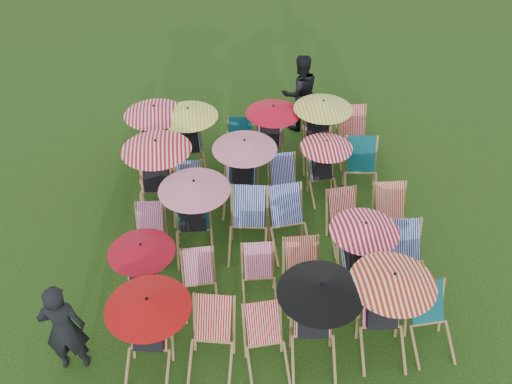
{
  "coord_description": "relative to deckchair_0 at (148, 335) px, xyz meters",
  "views": [
    {
      "loc": [
        -1.02,
        -6.89,
        7.05
      ],
      "look_at": [
        -0.18,
        0.41,
        0.9
      ],
      "focal_mm": 40.0,
      "sensor_mm": 36.0,
      "label": 1
    }
  ],
  "objects": [
    {
      "name": "deckchair_18",
      "position": [
        0.06,
        3.36,
        0.06
      ],
      "size": [
        1.23,
        1.29,
        1.46
      ],
      "rotation": [
        0.0,
        0.0,
        -0.04
      ],
      "color": "#A5794D",
      "rests_on": "ground"
    },
    {
      "name": "deckchair_16",
      "position": [
        3.25,
        2.16,
        -0.27
      ],
      "size": [
        0.64,
        0.85,
        0.88
      ],
      "rotation": [
        0.0,
        0.0,
        0.08
      ],
      "color": "#A5794D",
      "rests_on": "ground"
    },
    {
      "name": "deckchair_10",
      "position": [
        3.22,
        1.14,
        -0.05
      ],
      "size": [
        1.06,
        1.16,
        1.26
      ],
      "rotation": [
        0.0,
        0.0,
        0.21
      ],
      "color": "#A5794D",
      "rests_on": "ground"
    },
    {
      "name": "deckchair_28",
      "position": [
        3.24,
        4.5,
        0.01
      ],
      "size": [
        1.15,
        1.21,
        1.36
      ],
      "rotation": [
        0.0,
        0.0,
        -0.11
      ],
      "color": "#A5794D",
      "rests_on": "ground"
    },
    {
      "name": "deckchair_0",
      "position": [
        0.0,
        0.0,
        0.0
      ],
      "size": [
        1.13,
        1.21,
        1.35
      ],
      "rotation": [
        0.0,
        0.0,
        -0.18
      ],
      "color": "#A5794D",
      "rests_on": "ground"
    },
    {
      "name": "deckchair_6",
      "position": [
        -0.14,
        1.17,
        -0.09
      ],
      "size": [
        0.99,
        1.05,
        1.18
      ],
      "rotation": [
        0.0,
        0.0,
        -0.1
      ],
      "color": "#A5794D",
      "rests_on": "ground"
    },
    {
      "name": "deckchair_27",
      "position": [
        2.26,
        4.57,
        -0.03
      ],
      "size": [
        1.08,
        1.15,
        1.28
      ],
      "rotation": [
        0.0,
        0.0,
        -0.19
      ],
      "color": "#A5794D",
      "rests_on": "ground"
    },
    {
      "name": "deckchair_3",
      "position": [
        2.27,
        -0.05,
        0.02
      ],
      "size": [
        1.17,
        1.23,
        1.39
      ],
      "rotation": [
        0.0,
        0.0,
        -0.09
      ],
      "color": "#A5794D",
      "rests_on": "ground"
    },
    {
      "name": "deckchair_21",
      "position": [
        2.37,
        3.32,
        -0.29
      ],
      "size": [
        0.59,
        0.81,
        0.85
      ],
      "rotation": [
        0.0,
        0.0,
        0.04
      ],
      "color": "#A5794D",
      "rests_on": "ground"
    },
    {
      "name": "deckchair_15",
      "position": [
        2.27,
        2.14,
        -0.21
      ],
      "size": [
        0.75,
        0.99,
        1.01
      ],
      "rotation": [
        0.0,
        0.0,
        0.1
      ],
      "color": "#A5794D",
      "rests_on": "ground"
    },
    {
      "name": "deckchair_9",
      "position": [
        2.3,
        1.0,
        -0.25
      ],
      "size": [
        0.63,
        0.86,
        0.92
      ],
      "rotation": [
        0.0,
        0.0,
        -0.02
      ],
      "color": "#A5794D",
      "rests_on": "ground"
    },
    {
      "name": "deckchair_12",
      "position": [
        -0.07,
        2.26,
        -0.3
      ],
      "size": [
        0.6,
        0.8,
        0.82
      ],
      "rotation": [
        0.0,
        0.0,
        -0.08
      ],
      "color": "#A5794D",
      "rests_on": "ground"
    },
    {
      "name": "deckchair_1",
      "position": [
        0.83,
        -0.04,
        -0.23
      ],
      "size": [
        0.8,
        0.99,
        0.96
      ],
      "rotation": [
        0.0,
        0.0,
        -0.2
      ],
      "color": "#A5794D",
      "rests_on": "ground"
    },
    {
      "name": "person_rear",
      "position": [
        3.06,
        5.79,
        0.15
      ],
      "size": [
        0.95,
        0.8,
        1.72
      ],
      "primitive_type": "imported",
      "rotation": [
        0.0,
        0.0,
        3.34
      ],
      "color": "black",
      "rests_on": "ground"
    },
    {
      "name": "deckchair_25",
      "position": [
        0.65,
        4.52,
        0.01
      ],
      "size": [
        1.14,
        1.22,
        1.36
      ],
      "rotation": [
        0.0,
        0.0,
        0.11
      ],
      "color": "#A5794D",
      "rests_on": "ground"
    },
    {
      "name": "deckchair_11",
      "position": [
        3.96,
        1.08,
        -0.21
      ],
      "size": [
        0.67,
        0.93,
        1.0
      ],
      "rotation": [
        0.0,
        0.0,
        0.01
      ],
      "color": "#A5794D",
      "rests_on": "ground"
    },
    {
      "name": "deckchair_4",
      "position": [
        3.26,
        -0.01,
        0.03
      ],
      "size": [
        1.18,
        1.24,
        1.4
      ],
      "rotation": [
        0.0,
        0.0,
        -0.07
      ],
      "color": "#A5794D",
      "rests_on": "ground"
    },
    {
      "name": "deckchair_5",
      "position": [
        3.95,
        -0.07,
        -0.26
      ],
      "size": [
        0.64,
        0.87,
        0.91
      ],
      "rotation": [
        0.0,
        0.0,
        0.05
      ],
      "color": "#A5794D",
      "rests_on": "ground"
    },
    {
      "name": "deckchair_17",
      "position": [
        4.04,
        2.13,
        -0.24
      ],
      "size": [
        0.66,
        0.89,
        0.93
      ],
      "rotation": [
        0.0,
        0.0,
        -0.05
      ],
      "color": "#A5794D",
      "rests_on": "ground"
    },
    {
      "name": "deckchair_20",
      "position": [
        1.58,
        3.34,
        0.01
      ],
      "size": [
        1.15,
        1.23,
        1.37
      ],
      "rotation": [
        0.0,
        0.0,
        -0.19
      ],
      "color": "#A5794D",
      "rests_on": "ground"
    },
    {
      "name": "deckchair_23",
      "position": [
        3.84,
        3.43,
        -0.21
      ],
      "size": [
        0.79,
        1.0,
        1.0
      ],
      "rotation": [
        0.0,
        0.0,
        -0.15
      ],
      "color": "#A5794D",
      "rests_on": "ground"
    },
    {
      "name": "deckchair_7",
      "position": [
        0.72,
        1.06,
        -0.29
      ],
      "size": [
        0.57,
        0.79,
        0.84
      ],
      "rotation": [
        0.0,
        0.0,
        0.02
      ],
      "color": "#A5794D",
      "rests_on": "ground"
    },
    {
      "name": "person_left",
      "position": [
        -1.1,
        0.18,
        0.09
      ],
      "size": [
        0.59,
        0.39,
        1.59
      ],
      "primitive_type": "imported",
      "rotation": [
        0.0,
        0.0,
        3.16
      ],
      "color": "black",
      "rests_on": "ground"
    },
    {
      "name": "deckchair_22",
      "position": [
        3.12,
        3.47,
        -0.1
      ],
      "size": [
        0.97,
        1.03,
        1.15
      ],
      "rotation": [
        0.0,
        0.0,
        0.08
      ],
      "color": "#A5794D",
      "rests_on": "ground"
    },
    {
      "name": "deckchair_24",
      "position": [
        -0.01,
        4.64,
        0.02
      ],
      "size": [
        1.16,
        1.22,
        1.38
      ],
      "rotation": [
        0.0,
        0.0,
        -0.07
      ],
      "color": "#A5794D",
      "rests_on": "ground"
    },
    {
      "name": "ground",
      "position": [
        1.93,
        2.16,
        -0.71
      ],
      "size": [
        100.0,
        100.0,
        0.0
      ],
      "primitive_type": "plane",
      "color": "black",
      "rests_on": "ground"
    },
    {
      "name": "deckchair_8",
      "position": [
        1.63,
        1.08,
        -0.29
      ],
      "size": [
        0.58,
        0.79,
        0.83
      ],
      "rotation": [
        0.0,
        0.0,
        -0.04
      ],
      "color": "#A5794D",
      "rests_on": "ground"
    },
    {
      "name": "deckchair_26",
      "position": [
        1.64,
        4.54,
        -0.26
      ],
      "size": [
        0.73,
        0.92,
        0.9
      ],
      "rotation": [
        0.0,
        0.0,
        -0.18
      ],
      "color": "#A5794D",
      "rests_on": "ground"
    },
    {
      "name": "deckchair_2",
      "position": [
        1.58,
        -0.15,
        -0.27
      ],
      "size": [
        0.64,
        0.85,
        0.89
      ],
      "rotation": [
        0.0,
        0.0,
        0.07
      ],
      "color": "#A5794D",
      "rests_on": "ground"
    },
    {
      "name": "deckchair_13",
      "position": [
        0.68,
        2.27,
        0.02
      ],
      "size": [
        1.17,
        1.22,
        1.39
      ],
      "rotation": [
        0.0,
        0.0,
        -0.01
      ],
      "color": "#A5794D",
      "rests_on": "ground"
    },
    {
      "name": "deckchair_19",
      "position": [
        0.63,
        3.3,
        -0.29
      ],
      "size": [
        0.58,
        0.79,
        0.84
      ],
      "rotation": [
        0.0,
        0.0,
        0.03
      ],
      "color": "#A5794D",
      "rests_on": "ground"
    },
    {
      "name": "deckchair_14",
      "position": [
        1.57,
        2.16,
        -0.2
      ],
      "size": [
        0.83,
        1.04,
        1.03
      ],
      "rotation": [
        0.0,
        0.0,
        -0.17
      ],
      "color": "#A5794D",
      "rests_on": "ground"
    },
    {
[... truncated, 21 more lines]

